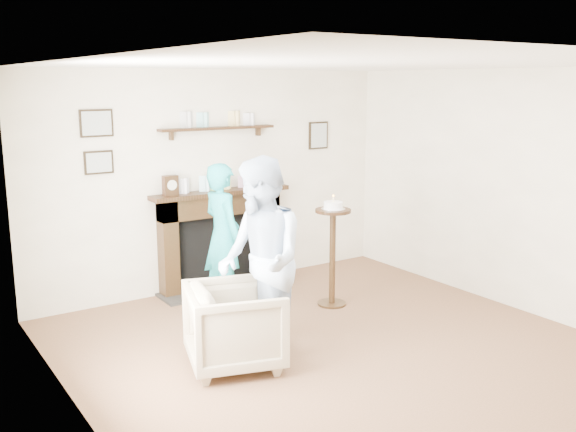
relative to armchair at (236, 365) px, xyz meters
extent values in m
plane|color=brown|center=(0.92, -0.42, 0.00)|extent=(5.00, 5.00, 0.00)
cube|color=beige|center=(0.92, 2.08, 1.25)|extent=(4.50, 0.04, 2.50)
cube|color=beige|center=(-1.33, -0.42, 1.25)|extent=(0.04, 5.00, 2.50)
cube|color=beige|center=(3.17, -0.42, 1.25)|extent=(0.04, 5.00, 2.50)
cube|color=white|center=(0.92, -0.42, 2.50)|extent=(4.50, 5.00, 0.04)
cube|color=black|center=(0.26, 1.98, 0.55)|extent=(0.18, 0.20, 1.10)
cube|color=black|center=(1.58, 1.98, 0.55)|extent=(0.18, 0.20, 1.10)
cube|color=black|center=(0.92, 1.98, 0.98)|extent=(1.50, 0.20, 0.24)
cube|color=black|center=(0.92, 2.05, 0.43)|extent=(1.14, 0.06, 0.86)
cube|color=#2B2926|center=(0.92, 1.86, 0.01)|extent=(1.60, 0.44, 0.03)
cube|color=black|center=(0.92, 1.95, 1.12)|extent=(1.68, 0.26, 0.05)
cube|color=black|center=(0.92, 2.01, 1.85)|extent=(1.40, 0.15, 0.03)
cube|color=black|center=(-0.43, 2.07, 1.95)|extent=(0.34, 0.03, 0.28)
cube|color=black|center=(-0.43, 2.07, 1.55)|extent=(0.30, 0.03, 0.24)
cube|color=black|center=(2.37, 2.07, 1.70)|extent=(0.28, 0.03, 0.34)
cube|color=black|center=(0.30, 1.95, 1.26)|extent=(0.16, 0.09, 0.22)
cylinder|color=beige|center=(0.30, 1.90, 1.27)|extent=(0.11, 0.01, 0.11)
sphere|color=green|center=(1.56, 1.95, 1.21)|extent=(0.12, 0.12, 0.12)
imported|color=tan|center=(0.00, 0.00, 0.00)|extent=(0.97, 0.95, 0.71)
imported|color=#B3BCE0|center=(0.25, -0.01, 0.00)|extent=(0.86, 1.00, 1.76)
imported|color=teal|center=(0.62, 1.37, 0.00)|extent=(0.39, 0.58, 1.54)
cylinder|color=black|center=(1.61, 0.75, 0.01)|extent=(0.31, 0.31, 0.02)
cylinder|color=black|center=(1.61, 0.75, 0.52)|extent=(0.07, 0.07, 1.00)
cylinder|color=black|center=(1.61, 0.75, 1.03)|extent=(0.38, 0.38, 0.03)
cylinder|color=silver|center=(1.61, 0.75, 1.05)|extent=(0.25, 0.25, 0.01)
cylinder|color=white|center=(1.61, 0.75, 1.09)|extent=(0.20, 0.20, 0.07)
cylinder|color=#FEE1A0|center=(1.61, 0.75, 1.16)|extent=(0.01, 0.01, 0.06)
sphere|color=orange|center=(1.61, 0.75, 1.20)|extent=(0.02, 0.02, 0.02)
camera|label=1|loc=(-2.45, -4.47, 2.36)|focal=40.00mm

